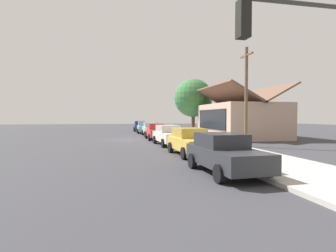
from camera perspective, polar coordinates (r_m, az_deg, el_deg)
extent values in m
plane|color=#38383D|center=(26.79, -8.16, -2.91)|extent=(120.00, 120.00, 0.00)
cube|color=#B2AFA8|center=(27.72, 3.48, -2.56)|extent=(60.00, 4.20, 0.16)
cube|color=navy|center=(42.39, -5.99, -0.18)|extent=(4.60, 1.98, 0.70)
cube|color=navy|center=(42.82, -6.03, 0.68)|extent=(2.24, 1.66, 0.56)
cylinder|color=black|center=(41.07, -4.64, -0.74)|extent=(0.67, 0.25, 0.66)
cylinder|color=black|center=(40.96, -7.11, -0.75)|extent=(0.67, 0.25, 0.66)
cylinder|color=black|center=(43.86, -4.94, -0.56)|extent=(0.67, 0.25, 0.66)
cylinder|color=black|center=(43.76, -7.26, -0.58)|extent=(0.67, 0.25, 0.66)
cube|color=#8CB7E0|center=(37.08, -5.09, -0.49)|extent=(4.72, 2.00, 0.70)
cube|color=#779CBE|center=(37.52, -5.14, 0.50)|extent=(2.30, 1.67, 0.56)
cylinder|color=black|center=(35.74, -3.49, -1.14)|extent=(0.67, 0.25, 0.66)
cylinder|color=black|center=(35.60, -6.35, -1.16)|extent=(0.67, 0.25, 0.66)
cylinder|color=black|center=(38.60, -3.92, -0.91)|extent=(0.67, 0.25, 0.66)
cylinder|color=black|center=(38.47, -6.57, -0.93)|extent=(0.67, 0.25, 0.66)
cube|color=#9ED1BC|center=(31.96, -3.58, -0.88)|extent=(4.68, 1.86, 0.70)
cube|color=#86B1A0|center=(32.39, -3.69, 0.27)|extent=(2.26, 1.60, 0.56)
cylinder|color=black|center=(30.68, -1.58, -1.65)|extent=(0.66, 0.23, 0.66)
cylinder|color=black|center=(30.44, -4.89, -1.69)|extent=(0.66, 0.23, 0.66)
cylinder|color=black|center=(33.52, -2.39, -1.34)|extent=(0.66, 0.23, 0.66)
cylinder|color=black|center=(33.30, -5.42, -1.37)|extent=(0.66, 0.23, 0.66)
cube|color=red|center=(26.75, -2.48, -1.44)|extent=(4.61, 1.84, 0.70)
cube|color=#A9272B|center=(27.17, -2.62, -0.06)|extent=(2.23, 1.58, 0.56)
cylinder|color=black|center=(25.52, -0.09, -2.39)|extent=(0.66, 0.23, 0.66)
cylinder|color=black|center=(25.26, -3.98, -2.44)|extent=(0.66, 0.23, 0.66)
cylinder|color=black|center=(28.30, -1.15, -1.96)|extent=(0.66, 0.23, 0.66)
cylinder|color=black|center=(28.07, -4.65, -2.00)|extent=(0.66, 0.23, 0.66)
cube|color=silver|center=(21.38, 0.23, -2.30)|extent=(4.98, 1.94, 0.70)
cube|color=beige|center=(21.82, -0.10, -0.55)|extent=(2.42, 1.61, 0.56)
cylinder|color=black|center=(20.21, 3.69, -3.55)|extent=(0.67, 0.25, 0.66)
cylinder|color=black|center=(19.74, -1.02, -3.68)|extent=(0.67, 0.25, 0.66)
cylinder|color=black|center=(23.10, 1.30, -2.85)|extent=(0.67, 0.25, 0.66)
cylinder|color=black|center=(22.69, -2.85, -2.94)|extent=(0.67, 0.25, 0.66)
cube|color=gold|center=(15.86, 4.99, -3.80)|extent=(4.61, 1.95, 0.70)
cube|color=gold|center=(16.24, 4.48, -1.43)|extent=(2.24, 1.65, 0.56)
cylinder|color=black|center=(14.93, 10.03, -5.54)|extent=(0.67, 0.24, 0.66)
cylinder|color=black|center=(14.30, 3.42, -5.85)|extent=(0.67, 0.24, 0.66)
cylinder|color=black|center=(17.52, 6.26, -4.41)|extent=(0.67, 0.24, 0.66)
cylinder|color=black|center=(16.99, 0.56, -4.60)|extent=(0.67, 0.24, 0.66)
cube|color=#2D3035|center=(10.97, 12.15, -6.43)|extent=(4.52, 1.98, 0.70)
cube|color=#27292D|center=(11.30, 11.17, -2.97)|extent=(2.20, 1.68, 0.56)
cylinder|color=black|center=(10.31, 20.18, -9.03)|extent=(0.67, 0.25, 0.66)
cylinder|color=black|center=(9.42, 10.90, -9.98)|extent=(0.67, 0.25, 0.66)
cylinder|color=black|center=(12.65, 13.06, -6.93)|extent=(0.67, 0.25, 0.66)
cylinder|color=black|center=(11.93, 5.23, -7.42)|extent=(0.67, 0.25, 0.66)
cube|color=tan|center=(30.03, 15.32, 1.06)|extent=(9.23, 6.76, 3.66)
cube|color=black|center=(28.62, 9.22, 1.43)|extent=(7.38, 0.08, 2.05)
cube|color=brown|center=(29.38, 12.42, 6.39)|extent=(9.83, 3.67, 2.06)
cube|color=brown|center=(30.92, 18.16, 6.12)|extent=(9.83, 3.67, 2.06)
cylinder|color=brown|center=(35.45, 5.40, 1.03)|extent=(0.44, 0.44, 3.38)
sphere|color=#38753D|center=(35.53, 5.41, 5.99)|extent=(5.03, 5.03, 5.03)
cylinder|color=#383833|center=(7.12, 25.89, 22.53)|extent=(0.10, 2.60, 0.10)
cube|color=black|center=(6.31, 15.78, 21.09)|extent=(0.28, 0.24, 0.80)
sphere|color=red|center=(6.52, 15.14, 22.87)|extent=(0.16, 0.16, 0.16)
sphere|color=yellow|center=(6.43, 15.11, 20.70)|extent=(0.16, 0.16, 0.16)
sphere|color=green|center=(6.36, 15.09, 18.48)|extent=(0.16, 0.16, 0.16)
cylinder|color=brown|center=(21.10, 16.33, 5.91)|extent=(0.24, 0.24, 7.50)
cube|color=brown|center=(21.55, 16.41, 14.29)|extent=(1.80, 0.12, 0.12)
cylinder|color=red|center=(28.57, 0.11, -1.71)|extent=(0.22, 0.22, 0.55)
sphere|color=red|center=(28.54, 0.11, -1.02)|extent=(0.18, 0.18, 0.18)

